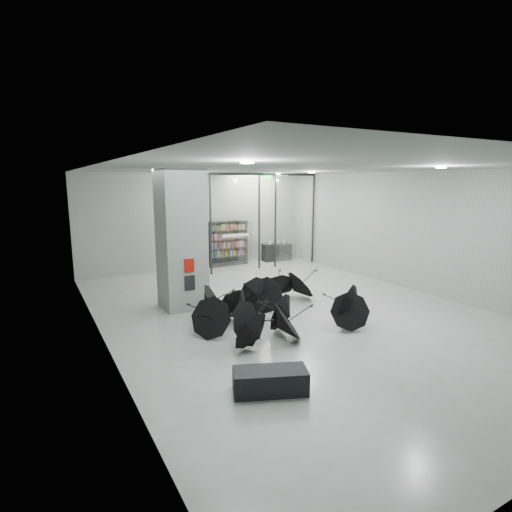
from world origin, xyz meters
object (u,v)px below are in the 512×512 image
column (181,240)px  bookshelf (228,243)px  umbrella_cluster (270,312)px  shop_counter (277,252)px  bench (270,381)px

column → bookshelf: column is taller
column → umbrella_cluster: 3.38m
column → shop_counter: size_ratio=2.99×
bench → shop_counter: (6.54, 10.18, 0.19)m
bench → shop_counter: 12.10m
bench → shop_counter: shop_counter is taller
bench → column: bearing=109.0°
umbrella_cluster → bench: bearing=-121.1°
bookshelf → shop_counter: 2.55m
umbrella_cluster → shop_counter: bearing=56.6°
column → bench: column is taller
umbrella_cluster → column: bearing=120.1°
column → shop_counter: 7.92m
bookshelf → umbrella_cluster: (-2.26, -7.28, -0.67)m
shop_counter → bookshelf: bearing=-178.2°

